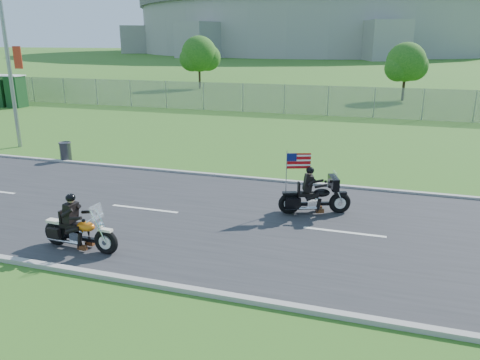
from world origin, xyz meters
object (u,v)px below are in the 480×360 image
(streetlight, at_px, (7,24))
(motorcycle_follow, at_px, (315,198))
(motorcycle_lead, at_px, (79,232))
(porta_toilet_b, at_px, (1,91))
(porta_toilet_a, at_px, (16,92))
(trash_can, at_px, (66,152))

(streetlight, relative_size, motorcycle_follow, 4.76)
(motorcycle_lead, xyz_separation_m, motorcycle_follow, (5.17, 4.21, 0.04))
(streetlight, height_order, porta_toilet_b, streetlight)
(motorcycle_follow, bearing_deg, porta_toilet_b, 129.23)
(porta_toilet_b, bearing_deg, porta_toilet_a, 0.00)
(porta_toilet_a, bearing_deg, porta_toilet_b, 180.00)
(porta_toilet_a, height_order, motorcycle_lead, porta_toilet_a)
(streetlight, height_order, motorcycle_follow, streetlight)
(motorcycle_lead, relative_size, motorcycle_follow, 1.03)
(porta_toilet_b, bearing_deg, motorcycle_lead, -43.27)
(motorcycle_follow, relative_size, trash_can, 2.60)
(porta_toilet_a, bearing_deg, motorcycle_lead, -45.22)
(motorcycle_follow, bearing_deg, motorcycle_lead, -160.72)
(porta_toilet_b, bearing_deg, streetlight, -43.35)
(porta_toilet_a, xyz_separation_m, trash_can, (13.93, -12.70, -0.75))
(porta_toilet_a, relative_size, motorcycle_lead, 1.06)
(porta_toilet_b, bearing_deg, trash_can, -39.64)
(trash_can, bearing_deg, porta_toilet_a, 137.65)
(porta_toilet_a, distance_m, motorcycle_follow, 29.56)
(porta_toilet_b, xyz_separation_m, trash_can, (15.33, -12.70, -0.75))
(motorcycle_lead, bearing_deg, motorcycle_follow, 42.69)
(streetlight, height_order, porta_toilet_a, streetlight)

